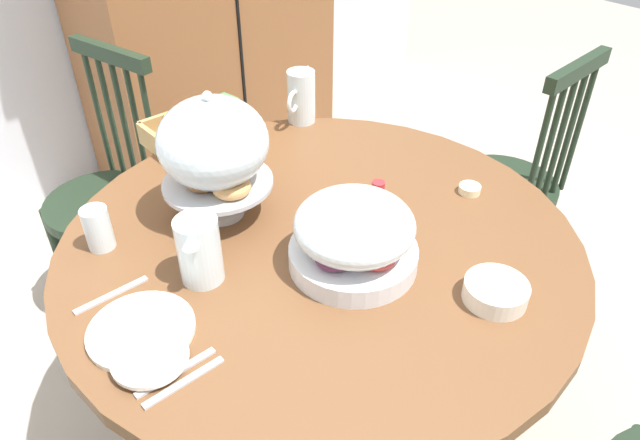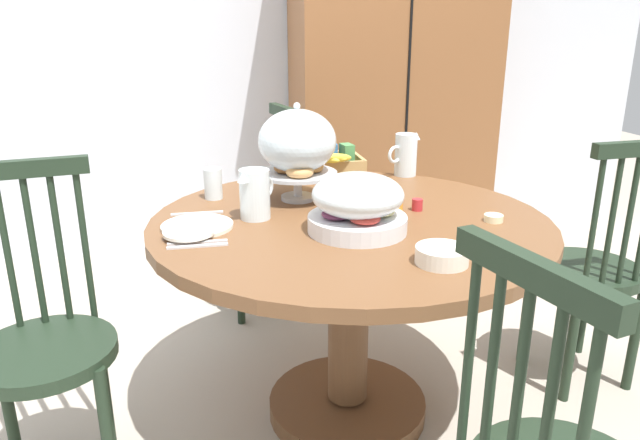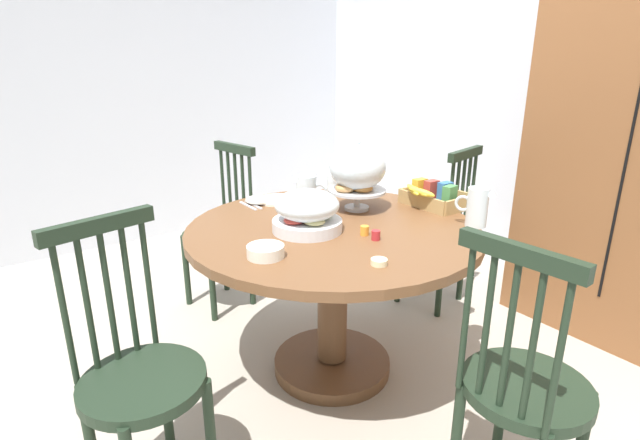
{
  "view_description": "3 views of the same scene",
  "coord_description": "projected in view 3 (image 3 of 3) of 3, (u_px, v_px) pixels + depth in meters",
  "views": [
    {
      "loc": [
        -0.79,
        -0.88,
        1.64
      ],
      "look_at": [
        -0.03,
        -0.02,
        0.79
      ],
      "focal_mm": 32.93,
      "sensor_mm": 36.0,
      "label": 1
    },
    {
      "loc": [
        -0.49,
        -1.77,
        1.33
      ],
      "look_at": [
        -0.13,
        -0.02,
        0.74
      ],
      "focal_mm": 33.07,
      "sensor_mm": 36.0,
      "label": 2
    },
    {
      "loc": [
        1.57,
        -1.24,
        1.43
      ],
      "look_at": [
        -0.13,
        -0.02,
        0.74
      ],
      "focal_mm": 26.97,
      "sensor_mm": 36.0,
      "label": 3
    }
  ],
  "objects": [
    {
      "name": "dining_table",
      "position": [
        333.0,
        266.0,
        2.18
      ],
      "size": [
        1.29,
        1.29,
        0.74
      ],
      "color": "brown",
      "rests_on": "ground_plane"
    },
    {
      "name": "china_plate_small",
      "position": [
        260.0,
        199.0,
        2.47
      ],
      "size": [
        0.15,
        0.15,
        0.01
      ],
      "primitive_type": "cylinder",
      "color": "white",
      "rests_on": "china_plate_large"
    },
    {
      "name": "wall_left",
      "position": [
        197.0,
        78.0,
        4.01
      ],
      "size": [
        0.06,
        4.32,
        2.6
      ],
      "primitive_type": "cube",
      "color": "silver",
      "rests_on": "ground_plane"
    },
    {
      "name": "soup_spoon",
      "position": [
        300.0,
        196.0,
        2.58
      ],
      "size": [
        0.17,
        0.01,
        0.01
      ],
      "primitive_type": "cube",
      "rotation": [
        0.0,
        0.0,
        3.14
      ],
      "color": "silver",
      "rests_on": "dining_table"
    },
    {
      "name": "butter_dish",
      "position": [
        379.0,
        262.0,
        1.71
      ],
      "size": [
        0.06,
        0.06,
        0.02
      ],
      "primitive_type": "cylinder",
      "color": "beige",
      "rests_on": "dining_table"
    },
    {
      "name": "milk_pitcher",
      "position": [
        307.0,
        193.0,
        2.37
      ],
      "size": [
        0.14,
        0.15,
        0.16
      ],
      "color": "silver",
      "rests_on": "dining_table"
    },
    {
      "name": "wall_back",
      "position": [
        577.0,
        84.0,
        2.95
      ],
      "size": [
        4.8,
        0.06,
        2.6
      ],
      "primitive_type": "cube",
      "color": "silver",
      "rests_on": "ground_plane"
    },
    {
      "name": "table_knife",
      "position": [
        253.0,
        205.0,
        2.42
      ],
      "size": [
        0.17,
        0.01,
        0.01
      ],
      "primitive_type": "cube",
      "rotation": [
        0.0,
        0.0,
        3.14
      ],
      "color": "silver",
      "rests_on": "dining_table"
    },
    {
      "name": "fruit_platter_covered",
      "position": [
        307.0,
        212.0,
        2.03
      ],
      "size": [
        0.3,
        0.3,
        0.18
      ],
      "color": "silver",
      "rests_on": "dining_table"
    },
    {
      "name": "ground_plane",
      "position": [
        339.0,
        369.0,
        2.35
      ],
      "size": [
        10.0,
        10.0,
        0.0
      ],
      "primitive_type": "plane",
      "color": "#A89E8E"
    },
    {
      "name": "orange_juice_pitcher",
      "position": [
        477.0,
        209.0,
        2.1
      ],
      "size": [
        0.17,
        0.1,
        0.17
      ],
      "color": "silver",
      "rests_on": "dining_table"
    },
    {
      "name": "pastry_stand_with_dome",
      "position": [
        358.0,
        170.0,
        2.3
      ],
      "size": [
        0.28,
        0.28,
        0.34
      ],
      "color": "silver",
      "rests_on": "dining_table"
    },
    {
      "name": "dinner_fork",
      "position": [
        248.0,
        206.0,
        2.41
      ],
      "size": [
        0.17,
        0.01,
        0.01
      ],
      "primitive_type": "cube",
      "rotation": [
        0.0,
        0.0,
        3.14
      ],
      "color": "silver",
      "rests_on": "dining_table"
    },
    {
      "name": "cereal_bowl",
      "position": [
        266.0,
        251.0,
        1.78
      ],
      "size": [
        0.14,
        0.14,
        0.04
      ],
      "primitive_type": "cylinder",
      "color": "white",
      "rests_on": "dining_table"
    },
    {
      "name": "windsor_chair_far_side",
      "position": [
        139.0,
        379.0,
        1.56
      ],
      "size": [
        0.41,
        0.42,
        0.97
      ],
      "color": "#1E2D1E",
      "rests_on": "ground_plane"
    },
    {
      "name": "windsor_chair_by_cabinet",
      "position": [
        437.0,
        233.0,
        2.87
      ],
      "size": [
        0.41,
        0.42,
        0.97
      ],
      "color": "#1E2D1E",
      "rests_on": "ground_plane"
    },
    {
      "name": "cereal_basket",
      "position": [
        434.0,
        197.0,
        2.41
      ],
      "size": [
        0.32,
        0.3,
        0.12
      ],
      "color": "tan",
      "rests_on": "dining_table"
    },
    {
      "name": "windsor_chair_facing_door",
      "position": [
        220.0,
        234.0,
        2.86
      ],
      "size": [
        0.41,
        0.41,
        0.97
      ],
      "color": "#1E2D1E",
      "rests_on": "ground_plane"
    },
    {
      "name": "china_plate_large",
      "position": [
        277.0,
        200.0,
        2.5
      ],
      "size": [
        0.22,
        0.22,
        0.01
      ],
      "primitive_type": "cylinder",
      "color": "white",
      "rests_on": "dining_table"
    },
    {
      "name": "drinking_glass",
      "position": [
        333.0,
        184.0,
        2.61
      ],
      "size": [
        0.06,
        0.06,
        0.11
      ],
      "primitive_type": "cylinder",
      "color": "silver",
      "rests_on": "dining_table"
    },
    {
      "name": "jam_jar_apricot",
      "position": [
        365.0,
        231.0,
        2.0
      ],
      "size": [
        0.04,
        0.04,
        0.04
      ],
      "primitive_type": "cylinder",
      "color": "orange",
      "rests_on": "dining_table"
    },
    {
      "name": "jam_jar_strawberry",
      "position": [
        376.0,
        235.0,
        1.95
      ],
      "size": [
        0.04,
        0.04,
        0.04
      ],
      "primitive_type": "cylinder",
      "color": "#B7282D",
      "rests_on": "dining_table"
    },
    {
      "name": "windsor_chair_near_window",
      "position": [
        522.0,
        391.0,
        1.5
      ],
      "size": [
        0.4,
        0.4,
        0.97
      ],
      "color": "#1E2D1E",
      "rests_on": "ground_plane"
    }
  ]
}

